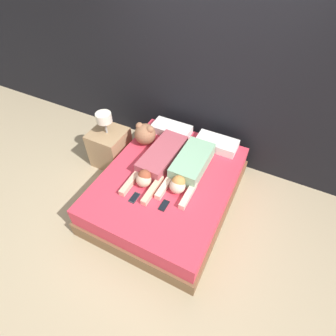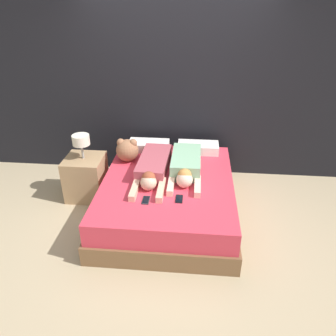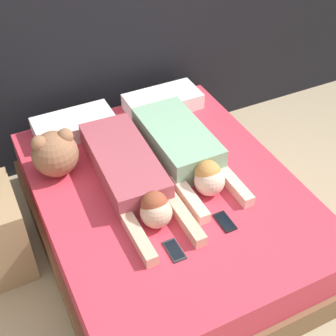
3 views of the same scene
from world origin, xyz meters
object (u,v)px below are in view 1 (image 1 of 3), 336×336
cell_phone_left (134,198)px  cell_phone_right (164,205)px  pillow_head_right (217,143)px  bed (168,189)px  person_right (189,167)px  nightstand (110,146)px  person_left (158,161)px  pillow_head_left (171,129)px  plush_toy (145,134)px

cell_phone_left → cell_phone_right: size_ratio=1.00×
pillow_head_right → bed: bearing=-113.6°
pillow_head_right → person_right: 0.63m
cell_phone_right → nightstand: bearing=151.0°
person_left → person_right: bearing=8.3°
bed → nightstand: 1.16m
pillow_head_right → person_left: (-0.54, -0.67, 0.03)m
pillow_head_left → cell_phone_left: pillow_head_left is taller
person_right → nightstand: 1.35m
pillow_head_left → plush_toy: bearing=-122.3°
person_right → cell_phone_left: person_right is taller
cell_phone_left → cell_phone_right: bearing=9.1°
pillow_head_right → cell_phone_left: bearing=-113.1°
cell_phone_left → pillow_head_right: bearing=66.9°
cell_phone_right → nightstand: size_ratio=0.18×
bed → pillow_head_right: bearing=66.4°
cell_phone_right → plush_toy: 1.13m
bed → plush_toy: plush_toy is taller
bed → person_right: bearing=41.1°
person_left → plush_toy: size_ratio=3.76×
cell_phone_left → plush_toy: (-0.38, 0.91, 0.15)m
pillow_head_right → pillow_head_left: bearing=180.0°
plush_toy → nightstand: (-0.55, -0.14, -0.34)m
nightstand → cell_phone_left: bearing=-39.5°
person_left → plush_toy: bearing=139.7°
pillow_head_right → nightstand: size_ratio=0.63×
cell_phone_right → nightstand: (-1.28, 0.71, -0.19)m
person_right → cell_phone_right: person_right is taller
cell_phone_right → bed: bearing=111.0°
nightstand → plush_toy: bearing=14.6°
bed → pillow_head_left: size_ratio=3.55×
pillow_head_right → person_right: size_ratio=0.56×
plush_toy → cell_phone_left: bearing=-67.4°
cell_phone_right → cell_phone_left: bearing=-170.9°
person_right → nightstand: bearing=174.9°
bed → person_right: person_right is taller
pillow_head_left → person_left: (0.15, -0.67, 0.03)m
bed → cell_phone_right: (0.16, -0.41, 0.25)m
pillow_head_right → person_right: person_right is taller
person_left → person_right: (0.40, 0.06, 0.01)m
bed → person_left: (-0.20, 0.12, 0.33)m
person_left → nightstand: size_ratio=1.30×
person_left → cell_phone_right: bearing=-56.3°
bed → pillow_head_right: size_ratio=3.55×
cell_phone_right → plush_toy: (-0.73, 0.85, 0.15)m
pillow_head_left → pillow_head_right: size_ratio=1.00×
pillow_head_left → nightstand: size_ratio=0.63×
pillow_head_left → cell_phone_left: (0.15, -1.26, -0.05)m
person_left → cell_phone_right: person_left is taller
plush_toy → cell_phone_right: bearing=-49.3°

